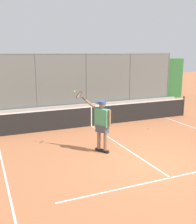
% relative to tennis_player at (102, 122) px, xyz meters
% --- Properties ---
extents(ground_plane, '(60.00, 60.00, 0.00)m').
position_rel_tennis_player_xyz_m(ground_plane, '(-0.94, 1.47, -1.08)').
color(ground_plane, '#B76B42').
extents(court_line_markings, '(8.54, 10.76, 0.01)m').
position_rel_tennis_player_xyz_m(court_line_markings, '(-0.94, 2.91, -1.08)').
color(court_line_markings, white).
rests_on(court_line_markings, ground).
extents(fence_backdrop, '(18.99, 1.37, 3.34)m').
position_rel_tennis_player_xyz_m(fence_backdrop, '(-0.94, -8.65, 0.37)').
color(fence_backdrop, slate).
rests_on(fence_backdrop, ground).
extents(tennis_net, '(10.97, 0.09, 1.07)m').
position_rel_tennis_player_xyz_m(tennis_net, '(-0.94, -3.28, -0.59)').
color(tennis_net, '#2D2D2D').
rests_on(tennis_net, ground).
extents(tennis_player, '(0.96, 1.21, 2.11)m').
position_rel_tennis_player_xyz_m(tennis_player, '(0.00, 0.00, 0.00)').
color(tennis_player, black).
rests_on(tennis_player, ground).
extents(tennis_ball_near_net, '(0.07, 0.07, 0.07)m').
position_rel_tennis_player_xyz_m(tennis_ball_near_net, '(-3.13, -1.77, -1.05)').
color(tennis_ball_near_net, '#D6E042').
rests_on(tennis_ball_near_net, ground).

